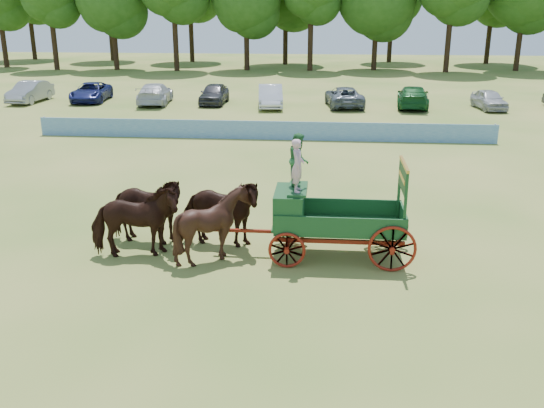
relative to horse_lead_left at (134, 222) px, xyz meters
The scene contains 8 objects.
ground 3.37m from the horse_lead_left, 16.48° to the right, with size 160.00×160.00×0.00m, color #A5934A.
horse_lead_left is the anchor object (origin of this frame).
horse_lead_right 1.10m from the horse_lead_left, 90.00° to the left, with size 1.21×2.66×2.25m, color black.
horse_wheel_left 2.40m from the horse_lead_left, ahead, with size 1.82×2.04×2.25m, color black.
horse_wheel_right 2.64m from the horse_lead_left, 24.62° to the left, with size 1.21×2.66×2.25m, color black.
farm_dray 5.41m from the horse_lead_left, ahead, with size 6.00×2.00×3.72m.
sponsor_banner 17.23m from the horse_lead_left, 83.17° to the left, with size 26.00×0.08×1.05m, color #1E5DA2.
parked_cars 29.11m from the horse_lead_left, 92.34° to the left, with size 47.81×6.97×1.64m.
Camera 1 is at (2.58, -15.66, 7.32)m, focal length 40.00 mm.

